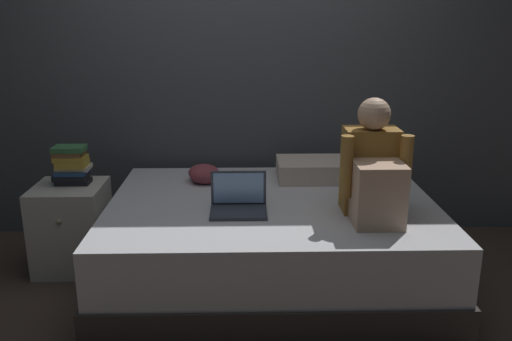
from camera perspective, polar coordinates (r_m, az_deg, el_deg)
ground_plane at (r=3.21m, az=-1.78°, el=-14.14°), size 8.00×8.00×0.00m
wall_back at (r=3.98m, az=-1.84°, el=12.30°), size 5.60×0.10×2.70m
bed at (r=3.36m, az=1.65°, el=-7.59°), size 2.00×1.50×0.54m
nightstand at (r=3.74m, az=-18.94°, el=-5.68°), size 0.44×0.46×0.57m
person_sitting at (r=3.02m, az=12.32°, el=-0.23°), size 0.39×0.44×0.65m
laptop at (r=3.07m, az=-1.89°, el=-3.38°), size 0.32×0.23×0.22m
pillow at (r=3.70m, az=6.63°, el=0.12°), size 0.56×0.36×0.13m
book_stack at (r=3.65m, az=-18.99°, el=0.56°), size 0.23×0.17×0.25m
clothes_pile at (r=3.62m, az=-5.50°, el=-0.34°), size 0.22×0.23×0.11m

